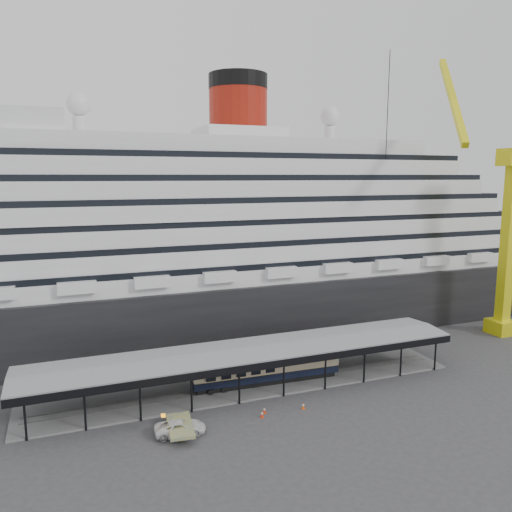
# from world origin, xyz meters

# --- Properties ---
(ground) EXTENTS (200.00, 200.00, 0.00)m
(ground) POSITION_xyz_m (0.00, 0.00, 0.00)
(ground) COLOR #353537
(ground) RESTS_ON ground
(cruise_ship) EXTENTS (130.00, 30.00, 43.90)m
(cruise_ship) POSITION_xyz_m (0.05, 32.00, 18.35)
(cruise_ship) COLOR black
(cruise_ship) RESTS_ON ground
(platform_canopy) EXTENTS (56.00, 9.18, 5.30)m
(platform_canopy) POSITION_xyz_m (0.00, 5.00, 2.36)
(platform_canopy) COLOR slate
(platform_canopy) RESTS_ON ground
(crane_yellow) EXTENTS (23.83, 18.78, 47.60)m
(crane_yellow) POSITION_xyz_m (47.06, 10.54, 19.96)
(crane_yellow) COLOR yellow
(crane_yellow) RESTS_ON ground
(port_truck) EXTENTS (5.57, 3.04, 1.48)m
(port_truck) POSITION_xyz_m (-11.01, -3.52, 0.74)
(port_truck) COLOR silver
(port_truck) RESTS_ON ground
(pullman_carriage) EXTENTS (19.69, 3.35, 19.25)m
(pullman_carriage) POSITION_xyz_m (2.29, 5.00, 2.37)
(pullman_carriage) COLOR black
(pullman_carriage) RESTS_ON ground
(traffic_cone_left) EXTENTS (0.54, 0.54, 0.82)m
(traffic_cone_left) POSITION_xyz_m (-1.62, -3.21, 0.41)
(traffic_cone_left) COLOR red
(traffic_cone_left) RESTS_ON ground
(traffic_cone_mid) EXTENTS (0.48, 0.48, 0.74)m
(traffic_cone_mid) POSITION_xyz_m (-0.98, -2.34, 0.37)
(traffic_cone_mid) COLOR red
(traffic_cone_mid) RESTS_ON ground
(traffic_cone_right) EXTENTS (0.40, 0.40, 0.77)m
(traffic_cone_right) POSITION_xyz_m (3.63, -3.00, 0.38)
(traffic_cone_right) COLOR #EC530D
(traffic_cone_right) RESTS_ON ground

